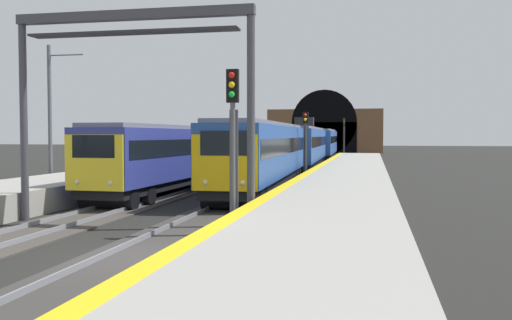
% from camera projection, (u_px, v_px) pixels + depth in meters
% --- Properties ---
extents(ground_plane, '(320.00, 320.00, 0.00)m').
position_uv_depth(ground_plane, '(134.00, 259.00, 14.79)').
color(ground_plane, black).
extents(platform_right, '(112.00, 4.83, 1.05)m').
position_uv_depth(platform_right, '(308.00, 246.00, 13.84)').
color(platform_right, '#9E9B93').
rests_on(platform_right, ground_plane).
extents(platform_right_edge_strip, '(112.00, 0.50, 0.01)m').
position_uv_depth(platform_right_edge_strip, '(223.00, 222.00, 14.25)').
color(platform_right_edge_strip, yellow).
rests_on(platform_right_edge_strip, platform_right).
extents(track_main_line, '(160.00, 2.91, 0.21)m').
position_uv_depth(track_main_line, '(134.00, 258.00, 14.79)').
color(track_main_line, '#383533').
rests_on(track_main_line, ground_plane).
extents(train_main_approaching, '(59.06, 3.33, 4.85)m').
position_uv_depth(train_main_approaching, '(304.00, 146.00, 51.53)').
color(train_main_approaching, '#264C99').
rests_on(train_main_approaching, ground_plane).
extents(train_adjacent_platform, '(55.86, 3.27, 3.77)m').
position_uv_depth(train_adjacent_platform, '(247.00, 147.00, 50.39)').
color(train_adjacent_platform, navy).
rests_on(train_adjacent_platform, ground_plane).
extents(railway_signal_near, '(0.39, 0.38, 5.33)m').
position_uv_depth(railway_signal_near, '(233.00, 136.00, 17.88)').
color(railway_signal_near, '#4C4C54').
rests_on(railway_signal_near, ground_plane).
extents(railway_signal_mid, '(0.39, 0.38, 4.76)m').
position_uv_depth(railway_signal_mid, '(305.00, 142.00, 37.31)').
color(railway_signal_mid, '#38383D').
rests_on(railway_signal_mid, ground_plane).
extents(railway_signal_far, '(0.39, 0.38, 5.89)m').
position_uv_depth(railway_signal_far, '(344.00, 133.00, 88.31)').
color(railway_signal_far, '#38383D').
rests_on(railway_signal_far, ground_plane).
extents(overhead_signal_gantry, '(0.70, 9.08, 7.74)m').
position_uv_depth(overhead_signal_gantry, '(132.00, 64.00, 20.38)').
color(overhead_signal_gantry, '#3F3F47').
rests_on(overhead_signal_gantry, ground_plane).
extents(tunnel_portal, '(2.28, 20.85, 11.68)m').
position_uv_depth(tunnel_portal, '(324.00, 131.00, 102.71)').
color(tunnel_portal, brown).
rests_on(tunnel_portal, ground_plane).
extents(catenary_mast_near, '(0.22, 2.26, 8.44)m').
position_uv_depth(catenary_mast_near, '(50.00, 116.00, 32.77)').
color(catenary_mast_near, '#595B60').
rests_on(catenary_mast_near, ground_plane).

